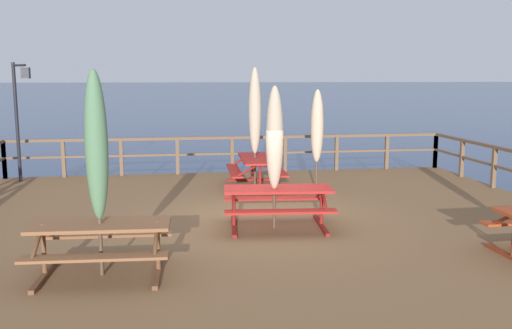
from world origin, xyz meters
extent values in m
plane|color=navy|center=(0.00, 0.00, 0.00)|extent=(600.00, 600.00, 0.00)
cube|color=brown|center=(0.00, 0.00, 0.32)|extent=(13.08, 11.65, 0.63)
cube|color=brown|center=(0.00, 5.68, 1.68)|extent=(12.78, 0.09, 0.08)
cube|color=brown|center=(0.00, 5.68, 1.21)|extent=(12.78, 0.07, 0.06)
cube|color=brown|center=(-6.39, 5.68, 1.16)|extent=(0.10, 0.10, 1.05)
cube|color=brown|center=(-4.79, 5.68, 1.16)|extent=(0.10, 0.10, 1.05)
cube|color=brown|center=(-3.19, 5.68, 1.16)|extent=(0.10, 0.10, 1.05)
cube|color=brown|center=(-1.60, 5.68, 1.16)|extent=(0.10, 0.10, 1.05)
cube|color=brown|center=(0.00, 5.68, 1.16)|extent=(0.10, 0.10, 1.05)
cube|color=brown|center=(1.60, 5.68, 1.16)|extent=(0.10, 0.10, 1.05)
cube|color=brown|center=(3.19, 5.68, 1.16)|extent=(0.10, 0.10, 1.05)
cube|color=brown|center=(4.79, 5.68, 1.16)|extent=(0.10, 0.10, 1.05)
cube|color=brown|center=(6.39, 5.68, 1.16)|extent=(0.10, 0.10, 1.05)
cube|color=brown|center=(-6.39, 5.68, 1.16)|extent=(0.10, 0.10, 1.05)
cube|color=brown|center=(6.39, 2.43, 1.16)|extent=(0.10, 0.10, 1.05)
cube|color=brown|center=(6.39, 4.05, 1.16)|extent=(0.10, 0.10, 1.05)
cube|color=brown|center=(6.39, 5.68, 1.16)|extent=(0.10, 0.10, 1.05)
cube|color=maroon|center=(0.21, -0.49, 1.37)|extent=(2.09, 0.94, 0.05)
cube|color=maroon|center=(0.16, -1.05, 1.07)|extent=(2.04, 0.46, 0.04)
cube|color=maroon|center=(0.26, 0.06, 1.07)|extent=(2.04, 0.46, 0.04)
cube|color=maroon|center=(-0.62, -0.42, 0.66)|extent=(0.20, 1.40, 0.06)
cylinder|color=maroon|center=(-0.62, -0.42, 1.00)|extent=(0.07, 0.07, 0.74)
cylinder|color=maroon|center=(-0.64, -0.70, 1.22)|extent=(0.11, 0.63, 0.37)
cylinder|color=maroon|center=(-0.59, -0.14, 1.22)|extent=(0.11, 0.63, 0.37)
cube|color=maroon|center=(1.04, -0.57, 0.66)|extent=(0.20, 1.40, 0.06)
cylinder|color=maroon|center=(1.04, -0.57, 1.00)|extent=(0.07, 0.07, 0.74)
cylinder|color=maroon|center=(1.02, -0.85, 1.22)|extent=(0.11, 0.63, 0.37)
cylinder|color=maroon|center=(1.07, -0.29, 1.22)|extent=(0.11, 0.63, 0.37)
cube|color=brown|center=(-2.78, -2.65, 1.37)|extent=(2.00, 0.86, 0.05)
cube|color=brown|center=(-2.81, -3.21, 1.07)|extent=(1.98, 0.38, 0.04)
cube|color=brown|center=(-2.75, -2.09, 1.07)|extent=(1.98, 0.38, 0.04)
cube|color=brown|center=(-3.58, -2.61, 0.66)|extent=(0.15, 1.40, 0.06)
cylinder|color=brown|center=(-3.58, -2.61, 1.00)|extent=(0.07, 0.07, 0.74)
cylinder|color=brown|center=(-3.60, -2.89, 1.22)|extent=(0.09, 0.63, 0.37)
cylinder|color=brown|center=(-3.57, -2.33, 1.22)|extent=(0.09, 0.63, 0.37)
cube|color=brown|center=(-1.98, -2.69, 0.66)|extent=(0.15, 1.40, 0.06)
cylinder|color=brown|center=(-1.98, -2.69, 1.00)|extent=(0.07, 0.07, 0.74)
cylinder|color=brown|center=(-1.99, -2.97, 1.22)|extent=(0.09, 0.63, 0.37)
cylinder|color=brown|center=(-1.96, -2.41, 1.22)|extent=(0.09, 0.63, 0.37)
cube|color=maroon|center=(0.39, 3.46, 1.37)|extent=(0.82, 2.08, 0.05)
cube|color=maroon|center=(0.95, 3.44, 1.07)|extent=(0.34, 2.07, 0.04)
cube|color=maroon|center=(-0.17, 3.48, 1.07)|extent=(0.34, 2.07, 0.04)
cube|color=maroon|center=(0.36, 2.61, 0.66)|extent=(1.40, 0.12, 0.06)
cylinder|color=maroon|center=(0.36, 2.61, 1.00)|extent=(0.07, 0.07, 0.74)
cylinder|color=maroon|center=(0.64, 2.60, 1.22)|extent=(0.63, 0.08, 0.37)
cylinder|color=maroon|center=(0.08, 2.62, 1.22)|extent=(0.63, 0.08, 0.37)
cube|color=maroon|center=(0.41, 4.31, 0.66)|extent=(1.40, 0.12, 0.06)
cylinder|color=maroon|center=(0.41, 4.31, 1.00)|extent=(0.07, 0.07, 0.74)
cylinder|color=maroon|center=(0.69, 4.30, 1.22)|extent=(0.63, 0.08, 0.37)
cylinder|color=maroon|center=(0.13, 4.32, 1.22)|extent=(0.63, 0.08, 0.37)
cylinder|color=maroon|center=(3.48, -2.64, 1.22)|extent=(0.07, 0.63, 0.37)
cylinder|color=#4C3828|center=(0.13, -0.55, 1.90)|extent=(0.06, 0.06, 2.53)
ellipsoid|color=tan|center=(0.13, -0.55, 2.35)|extent=(0.32, 0.32, 1.93)
cylinder|color=#685B4C|center=(0.13, -0.55, 2.21)|extent=(0.21, 0.21, 0.05)
cone|color=#4C3828|center=(0.13, -0.55, 3.24)|extent=(0.10, 0.10, 0.14)
cylinder|color=#4C3828|center=(-2.78, -2.66, 2.03)|extent=(0.06, 0.06, 2.79)
ellipsoid|color=#4C704C|center=(-2.78, -2.66, 2.52)|extent=(0.32, 0.32, 2.12)
cylinder|color=#2D432D|center=(-2.78, -2.66, 2.36)|extent=(0.21, 0.21, 0.05)
cone|color=#4C3828|center=(-2.78, -2.66, 3.49)|extent=(0.10, 0.10, 0.14)
cylinder|color=#4C3828|center=(0.36, 3.49, 2.09)|extent=(0.06, 0.06, 2.90)
ellipsoid|color=tan|center=(0.36, 3.49, 2.60)|extent=(0.32, 0.32, 2.21)
cylinder|color=#685B4C|center=(0.36, 3.49, 2.44)|extent=(0.21, 0.21, 0.05)
cone|color=#4C3828|center=(0.36, 3.49, 3.61)|extent=(0.10, 0.10, 0.14)
cylinder|color=#4C3828|center=(1.82, 2.81, 1.83)|extent=(0.06, 0.06, 2.39)
ellipsoid|color=tan|center=(1.82, 2.81, 2.25)|extent=(0.32, 0.32, 1.82)
cylinder|color=#71614F|center=(1.82, 2.81, 2.12)|extent=(0.21, 0.21, 0.05)
cone|color=#4C3828|center=(1.82, 2.81, 3.09)|extent=(0.10, 0.10, 0.14)
cylinder|color=black|center=(-5.84, 5.13, 2.23)|extent=(0.09, 0.09, 3.20)
cylinder|color=black|center=(-5.64, 4.93, 3.75)|extent=(0.44, 0.43, 0.06)
cube|color=black|center=(-5.45, 4.74, 3.55)|extent=(0.20, 0.20, 0.28)
sphere|color=#F4E08C|center=(-5.45, 4.74, 3.55)|extent=(0.14, 0.14, 0.14)
camera|label=1|loc=(-1.73, -10.68, 3.48)|focal=39.44mm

